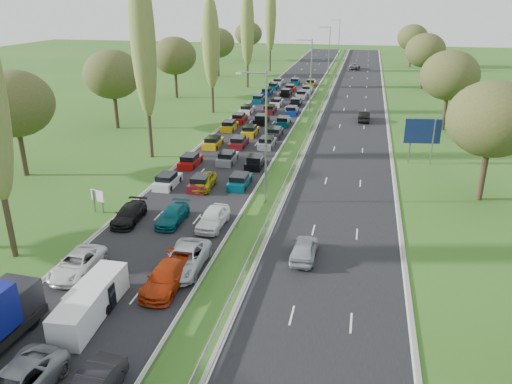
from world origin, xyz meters
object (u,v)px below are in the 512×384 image
Objects in this scene: near_car_3 at (129,214)px; direction_sign at (423,133)px; white_van_front at (100,291)px; near_car_2 at (77,264)px; white_van_rear at (83,311)px; info_sign at (98,198)px.

direction_sign is (25.34, 21.66, 2.86)m from near_car_3.
white_van_front is 0.91× the size of direction_sign.
direction_sign is (25.07, 30.26, 2.85)m from near_car_2.
white_van_front is 39.85m from direction_sign.
white_van_front reaches higher than near_car_2.
near_car_2 is 8.60m from near_car_3.
near_car_2 is 1.07× the size of white_van_front.
white_van_front is (3.44, -3.12, 0.25)m from near_car_2.
white_van_rear is at bearing -86.63° from white_van_front.
white_van_rear is (3.85, -13.84, 0.26)m from near_car_3.
info_sign is (-7.18, 12.91, 0.40)m from white_van_front.
direction_sign is (21.62, 33.38, 2.60)m from white_van_front.
direction_sign reaches higher than white_van_rear.
near_car_2 is 4.65m from white_van_front.
direction_sign is at bearing 54.22° from white_van_rear.
near_car_3 is at bearing -19.09° from info_sign.
near_car_3 is 1.00× the size of white_van_front.
info_sign reaches higher than near_car_3.
white_van_front reaches higher than near_car_3.
near_car_3 is 33.46m from direction_sign.
near_car_3 is at bearing -139.47° from direction_sign.
direction_sign is at bearing 35.40° from info_sign.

